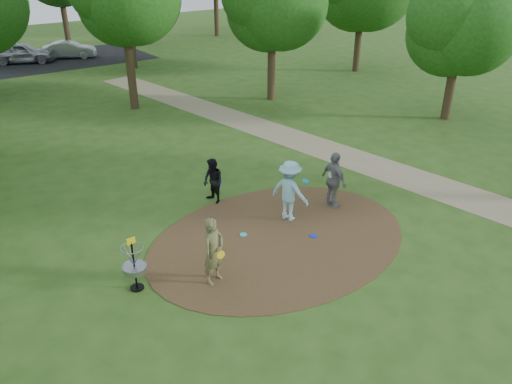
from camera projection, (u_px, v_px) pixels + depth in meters
ground at (279, 239)px, 15.13m from camera, size 100.00×100.00×0.00m
dirt_clearing at (279, 238)px, 15.13m from camera, size 8.40×8.40×0.02m
footpath at (375, 166)px, 20.01m from camera, size 7.55×39.89×0.01m
parking_lot at (53, 60)px, 37.79m from camera, size 14.00×8.00×0.01m
player_observer_with_disc at (214, 251)px, 12.83m from camera, size 0.80×0.68×1.89m
player_throwing_with_disc at (290, 191)px, 15.78m from camera, size 1.33×1.47×2.01m
player_walking_with_disc at (213, 181)px, 16.93m from camera, size 0.65×0.81×1.58m
player_waiting_with_disc at (334, 180)px, 16.54m from camera, size 0.63×1.19×1.96m
disc_ground_cyan at (243, 235)px, 15.29m from camera, size 0.22×0.22×0.02m
disc_ground_blue at (313, 236)px, 15.21m from camera, size 0.22×0.22×0.02m
car_left at (22, 53)px, 36.68m from camera, size 4.80×3.47×1.52m
car_right at (69, 50)px, 38.27m from camera, size 4.07×2.91×1.28m
disc_golf_basket at (134, 260)px, 12.58m from camera, size 0.63×0.63×1.54m
tree_ring at (193, 21)px, 20.41m from camera, size 37.63×45.30×8.92m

